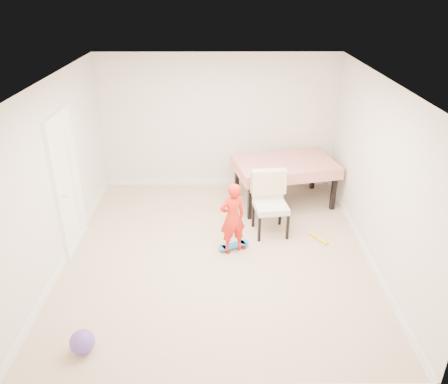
{
  "coord_description": "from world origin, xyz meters",
  "views": [
    {
      "loc": [
        0.06,
        -5.55,
        3.78
      ],
      "look_at": [
        0.1,
        0.2,
        0.95
      ],
      "focal_mm": 35.0,
      "sensor_mm": 36.0,
      "label": 1
    }
  ],
  "objects_px": {
    "child": "(232,220)",
    "skateboard": "(234,247)",
    "balloon": "(82,342)",
    "dining_chair": "(271,205)",
    "dining_table": "(284,182)"
  },
  "relations": [
    {
      "from": "dining_chair",
      "to": "child",
      "type": "bearing_deg",
      "value": -147.5
    },
    {
      "from": "skateboard",
      "to": "balloon",
      "type": "distance_m",
      "value": 2.7
    },
    {
      "from": "skateboard",
      "to": "child",
      "type": "distance_m",
      "value": 0.52
    },
    {
      "from": "dining_table",
      "to": "balloon",
      "type": "relative_size",
      "value": 6.24
    },
    {
      "from": "dining_chair",
      "to": "child",
      "type": "distance_m",
      "value": 0.83
    },
    {
      "from": "child",
      "to": "balloon",
      "type": "xyz_separation_m",
      "value": [
        -1.72,
        -2.0,
        -0.42
      ]
    },
    {
      "from": "dining_chair",
      "to": "skateboard",
      "type": "height_order",
      "value": "dining_chair"
    },
    {
      "from": "dining_table",
      "to": "skateboard",
      "type": "distance_m",
      "value": 1.87
    },
    {
      "from": "skateboard",
      "to": "balloon",
      "type": "bearing_deg",
      "value": -155.65
    },
    {
      "from": "child",
      "to": "skateboard",
      "type": "bearing_deg",
      "value": -135.04
    },
    {
      "from": "balloon",
      "to": "skateboard",
      "type": "bearing_deg",
      "value": 49.74
    },
    {
      "from": "dining_chair",
      "to": "child",
      "type": "height_order",
      "value": "child"
    },
    {
      "from": "dining_table",
      "to": "skateboard",
      "type": "height_order",
      "value": "dining_table"
    },
    {
      "from": "dining_chair",
      "to": "child",
      "type": "xyz_separation_m",
      "value": [
        -0.63,
        -0.54,
        0.04
      ]
    },
    {
      "from": "skateboard",
      "to": "balloon",
      "type": "height_order",
      "value": "balloon"
    }
  ]
}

